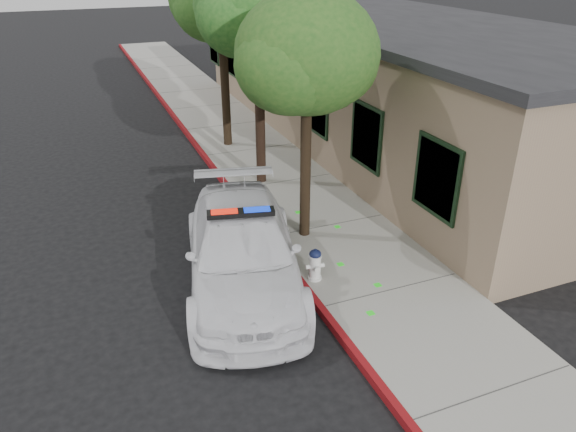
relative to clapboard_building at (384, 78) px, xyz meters
The scene contains 9 objects.
ground 11.42m from the clapboard_building, 126.62° to the right, with size 120.00×120.00×0.00m, color black.
sidewalk 8.13m from the clapboard_building, 130.31° to the right, with size 3.20×60.00×0.15m, color gray.
red_curb 9.18m from the clapboard_building, 137.85° to the right, with size 0.14×60.00×0.16m, color maroon.
clapboard_building is the anchor object (origin of this frame).
police_car 10.80m from the clapboard_building, 135.91° to the right, with size 3.46×5.87×1.72m.
fire_hydrant 10.38m from the clapboard_building, 128.20° to the right, with size 0.40×0.35×0.70m.
street_tree_near 8.71m from the clapboard_building, 132.87° to the right, with size 3.25×3.01×5.52m.
street_tree_mid 6.78m from the clapboard_building, 154.53° to the right, with size 3.37×3.31×6.24m.
street_tree_far 6.21m from the clapboard_building, behind, with size 3.38×3.30×6.16m.
Camera 1 is at (-3.72, -7.60, 6.37)m, focal length 33.67 mm.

